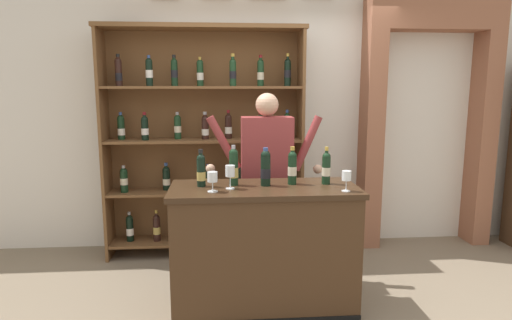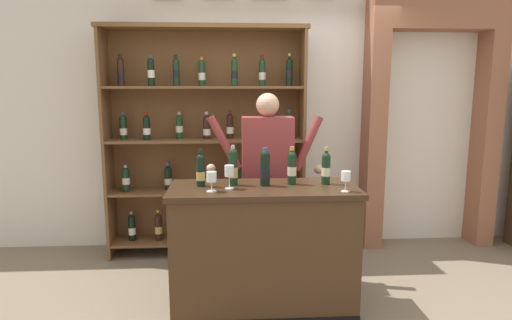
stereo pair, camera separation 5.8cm
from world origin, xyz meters
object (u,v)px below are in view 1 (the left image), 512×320
at_px(shopkeeper, 267,166).
at_px(tasting_bottle_bianco, 266,168).
at_px(wine_shelf, 204,138).
at_px(tasting_bottle_vin_santo, 292,167).
at_px(wine_glass_left, 346,177).
at_px(tasting_bottle_prosecco, 201,170).
at_px(wine_glass_right, 230,172).
at_px(tasting_bottle_grappa, 234,167).
at_px(tasting_counter, 264,250).
at_px(tasting_bottle_riserva, 326,168).
at_px(wine_glass_center, 212,178).

height_order(shopkeeper, tasting_bottle_bianco, shopkeeper).
bearing_deg(shopkeeper, wine_shelf, 129.68).
height_order(tasting_bottle_vin_santo, wine_glass_left, tasting_bottle_vin_santo).
height_order(tasting_bottle_prosecco, wine_glass_right, tasting_bottle_prosecco).
xyz_separation_m(wine_shelf, tasting_bottle_grappa, (0.26, -1.18, -0.08)).
bearing_deg(wine_glass_left, wine_glass_right, 170.27).
distance_m(wine_shelf, tasting_counter, 1.52).
height_order(tasting_counter, tasting_bottle_bianco, tasting_bottle_bianco).
bearing_deg(tasting_bottle_riserva, tasting_counter, -173.15).
height_order(tasting_counter, wine_glass_center, wine_glass_center).
distance_m(tasting_counter, shopkeeper, 0.79).
xyz_separation_m(wine_shelf, tasting_bottle_prosecco, (0.02, -1.20, -0.10)).
xyz_separation_m(shopkeeper, tasting_bottle_bianco, (-0.06, -0.53, 0.09)).
bearing_deg(shopkeeper, wine_glass_left, -57.26).
xyz_separation_m(wine_shelf, wine_glass_left, (1.05, -1.44, -0.12)).
bearing_deg(shopkeeper, tasting_bottle_riserva, -51.95).
height_order(tasting_bottle_bianco, tasting_bottle_riserva, tasting_bottle_bianco).
relative_size(tasting_counter, wine_glass_center, 9.72).
relative_size(tasting_bottle_prosecco, tasting_bottle_grappa, 0.92).
relative_size(wine_shelf, tasting_bottle_riserva, 8.02).
bearing_deg(tasting_counter, wine_glass_center, -161.35).
bearing_deg(wine_glass_right, tasting_bottle_bianco, 17.70).
height_order(tasting_bottle_riserva, wine_glass_right, tasting_bottle_riserva).
bearing_deg(tasting_bottle_grappa, wine_shelf, 102.56).
relative_size(wine_shelf, wine_glass_right, 13.18).
bearing_deg(tasting_counter, tasting_bottle_prosecco, 174.01).
relative_size(wine_shelf, wine_glass_left, 15.45).
bearing_deg(tasting_bottle_grappa, tasting_counter, -17.45).
height_order(tasting_bottle_grappa, wine_glass_center, tasting_bottle_grappa).
height_order(tasting_bottle_prosecco, tasting_bottle_bianco, tasting_bottle_bianco).
distance_m(tasting_bottle_prosecco, wine_glass_left, 1.06).
relative_size(wine_shelf, tasting_bottle_prosecco, 8.21).
height_order(wine_shelf, tasting_bottle_riserva, wine_shelf).
relative_size(tasting_bottle_bianco, wine_glass_right, 1.65).
height_order(tasting_bottle_riserva, wine_glass_left, tasting_bottle_riserva).
xyz_separation_m(tasting_counter, tasting_bottle_bianco, (0.01, 0.04, 0.63)).
distance_m(tasting_counter, tasting_bottle_prosecco, 0.78).
distance_m(wine_shelf, tasting_bottle_grappa, 1.21).
bearing_deg(wine_glass_right, tasting_bottle_grappa, 76.16).
bearing_deg(tasting_bottle_riserva, tasting_bottle_bianco, -177.46).
bearing_deg(wine_glass_center, wine_glass_left, -3.68).
distance_m(tasting_bottle_prosecco, tasting_bottle_riserva, 0.95).
bearing_deg(shopkeeper, wine_glass_right, -118.10).
distance_m(shopkeeper, wine_glass_right, 0.71).
distance_m(wine_shelf, tasting_bottle_vin_santo, 1.38).
distance_m(wine_glass_left, wine_glass_center, 0.95).
bearing_deg(tasting_bottle_vin_santo, tasting_counter, -161.92).
bearing_deg(shopkeeper, tasting_bottle_vin_santo, -73.94).
relative_size(tasting_bottle_riserva, wine_glass_right, 1.64).
relative_size(tasting_bottle_bianco, tasting_bottle_vin_santo, 1.00).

